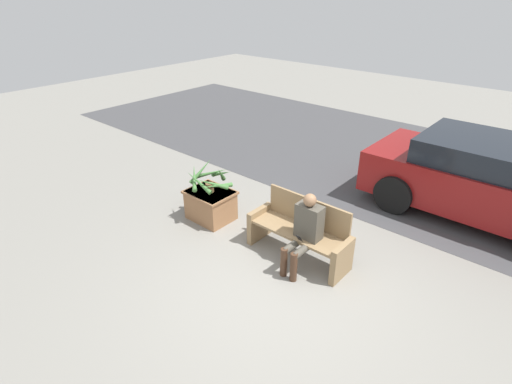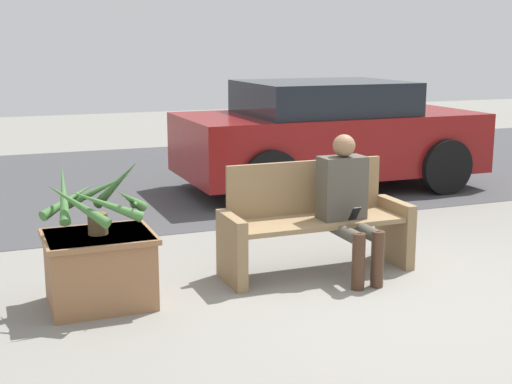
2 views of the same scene
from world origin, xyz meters
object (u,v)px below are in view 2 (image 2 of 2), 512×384
(person_seated, at_px, (347,200))
(bench, at_px, (314,222))
(planter_box, at_px, (100,267))
(parked_car, at_px, (328,135))
(potted_plant, at_px, (99,200))

(person_seated, bearing_deg, bench, 135.24)
(person_seated, bearing_deg, planter_box, 178.34)
(bench, relative_size, person_seated, 1.37)
(person_seated, relative_size, parked_car, 0.30)
(potted_plant, bearing_deg, person_seated, -1.63)
(potted_plant, relative_size, parked_car, 0.21)
(planter_box, xyz_separation_m, parked_car, (3.53, 3.23, 0.43))
(parked_car, bearing_deg, planter_box, -137.51)
(bench, xyz_separation_m, person_seated, (0.20, -0.20, 0.22))
(person_seated, bearing_deg, potted_plant, 178.37)
(parked_car, bearing_deg, potted_plant, -137.35)
(potted_plant, xyz_separation_m, parked_car, (3.51, 3.23, -0.08))
(bench, height_order, planter_box, bench)
(person_seated, distance_m, potted_plant, 2.02)
(potted_plant, bearing_deg, planter_box, 175.15)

